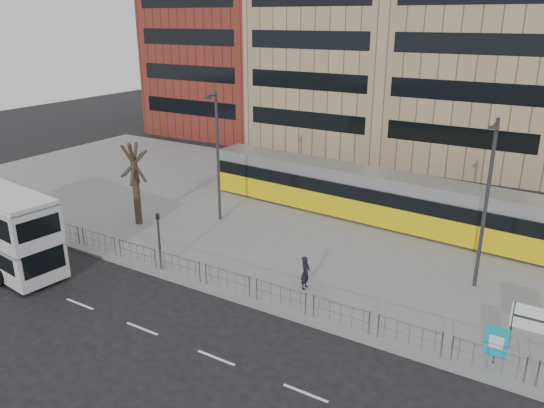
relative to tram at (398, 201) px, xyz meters
The scene contains 14 objects.
ground 13.66m from the tram, 104.72° to the right, with size 120.00×120.00×0.00m, color black.
plaza 4.00m from the tram, 162.29° to the right, with size 64.00×24.00×0.15m, color gray.
kerb 13.60m from the tram, 104.77° to the right, with size 64.00×0.25×0.17m, color gray.
building_row 23.99m from the tram, 95.11° to the left, with size 70.40×18.40×31.20m.
pedestrian_barrier 12.71m from the tram, 96.53° to the right, with size 32.07×0.07×1.10m.
road_markings 17.36m from the tram, 98.13° to the right, with size 62.00×0.12×0.01m, color white.
tram is the anchor object (origin of this frame).
station_sign 13.92m from the tram, 49.10° to the right, with size 1.78×0.11×2.05m.
ad_panel 14.41m from the tram, 56.24° to the right, with size 0.85×0.08×1.59m.
pedestrian 10.53m from the tram, 95.47° to the right, with size 0.62×0.41×1.70m, color black.
traffic_light_west 15.14m from the tram, 124.41° to the right, with size 0.19×0.22×3.10m.
lamp_post_west 11.80m from the tram, 153.71° to the right, with size 0.45×1.04×8.32m.
lamp_post_east 8.93m from the tram, 44.22° to the right, with size 0.45×1.04×8.36m.
bare_tree 16.98m from the tram, 149.63° to the right, with size 4.59×4.59×7.62m.
Camera 1 is at (13.12, -17.97, 12.73)m, focal length 35.00 mm.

